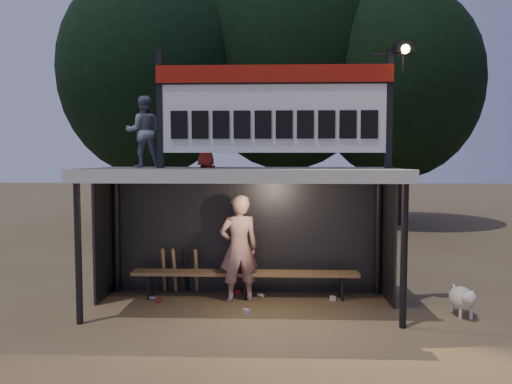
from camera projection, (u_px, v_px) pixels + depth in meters
ground at (243, 307)px, 8.29m from camera, size 80.00×80.00×0.00m
player at (239, 248)px, 8.61m from camera, size 0.77×0.61×1.86m
child_a at (143, 132)px, 8.35m from camera, size 0.69×0.60×1.20m
child_b at (206, 143)px, 8.39m from camera, size 0.48×0.47×0.84m
dugout_shelter at (244, 196)px, 8.41m from camera, size 5.10×2.08×2.32m
scoreboard_assembly at (277, 106)px, 8.03m from camera, size 4.10×0.27×1.99m
bench at (245, 274)px, 8.81m from camera, size 4.00×0.35×0.48m
tree_left at (150, 74)px, 18.02m from camera, size 6.46×6.46×9.27m
tree_mid at (287, 62)px, 19.29m from camera, size 7.22×7.22×10.36m
tree_right at (397, 83)px, 18.22m from camera, size 6.08×6.08×8.72m
dog at (463, 299)px, 7.82m from camera, size 0.36×0.81×0.49m
bats at (180, 270)px, 9.13m from camera, size 0.68×0.35×0.84m
litter at (233, 299)px, 8.65m from camera, size 3.26×1.25×0.08m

